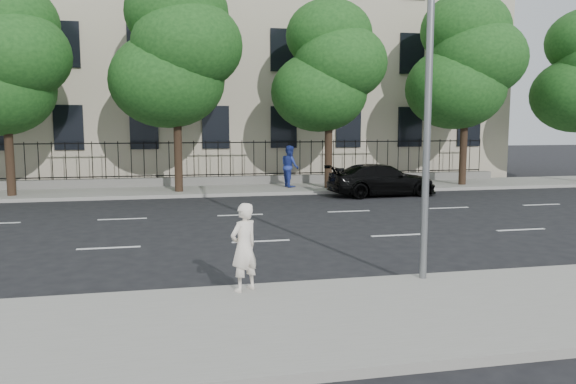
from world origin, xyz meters
The scene contains 14 objects.
ground centered at (0.00, 0.00, 0.00)m, with size 120.00×120.00×0.00m, color black.
near_sidewalk centered at (0.00, -4.00, 0.07)m, with size 60.00×4.00×0.15m, color gray.
far_sidewalk centered at (0.00, 14.00, 0.07)m, with size 60.00×4.00×0.15m, color gray.
lane_markings centered at (0.00, 4.75, 0.01)m, with size 49.60×4.62×0.01m, color silver, non-canonical shape.
masonry_building centered at (0.00, 22.95, 9.02)m, with size 34.60×12.11×18.50m.
iron_fence centered at (0.00, 15.70, 0.65)m, with size 30.00×0.50×2.20m.
street_light centered at (2.50, -1.77, 5.15)m, with size 0.25×3.32×8.05m.
tree_b centered at (-8.96, 13.36, 5.84)m, with size 5.53×5.12×8.97m.
tree_c centered at (-1.96, 13.36, 6.41)m, with size 5.89×5.50×9.80m.
tree_d centered at (5.04, 13.36, 5.84)m, with size 5.34×4.94×8.84m.
tree_e centered at (12.04, 13.36, 6.20)m, with size 5.71×5.31×9.46m.
black_sedan centered at (6.82, 10.94, 0.71)m, with size 1.99×4.89×1.42m, color black.
woman_near centered at (-1.11, -2.40, 0.97)m, with size 0.60×0.39×1.64m, color white.
pedestrian_far centered at (3.29, 13.93, 1.15)m, with size 0.98×0.76×2.01m, color navy.
Camera 1 is at (-2.41, -12.42, 3.23)m, focal length 35.00 mm.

